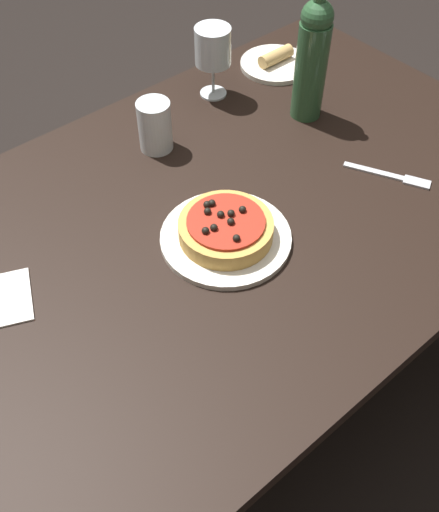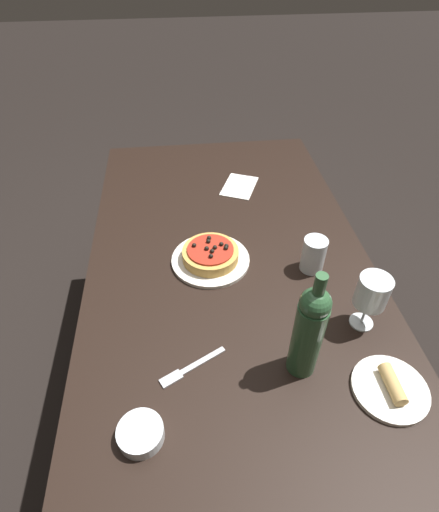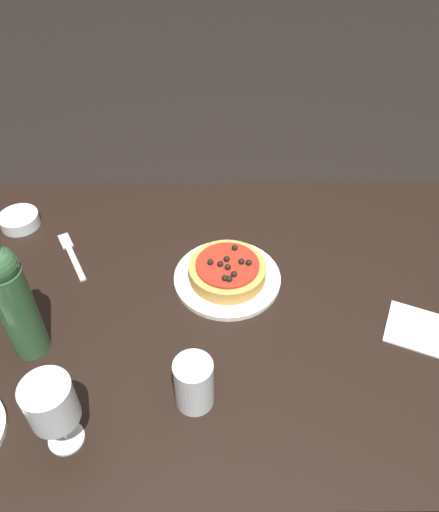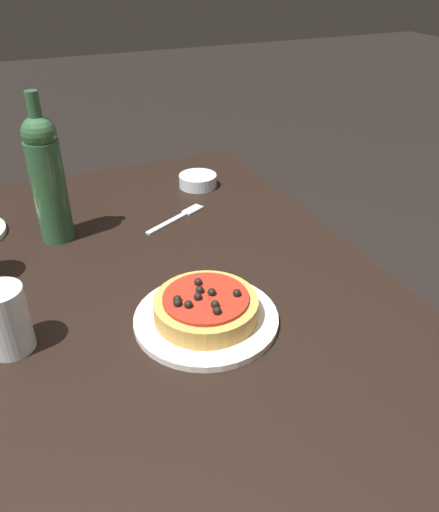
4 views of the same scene
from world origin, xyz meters
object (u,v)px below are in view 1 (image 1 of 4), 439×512
Objects in this scene: wine_glass at (213,48)px; fork at (393,176)px; dining_table at (197,256)px; pizza at (226,228)px; wine_bottle at (312,58)px; dinner_plate at (226,238)px; water_cup at (155,126)px; side_plate at (275,63)px.

wine_glass reaches higher than fork.
wine_glass is 0.99× the size of fork.
pizza reaches higher than dining_table.
wine_bottle is 0.31m from fork.
pizza is 0.39m from fork.
dinner_plate is 0.39m from fork.
fork is (-0.32, 0.40, -0.05)m from water_cup.
dinner_plate is 0.03m from pizza.
pizza is at bearing -59.60° from dinner_plate.
dinner_plate reaches higher than fork.
side_plate is (-0.11, -0.47, 0.01)m from fork.
pizza is 1.57× the size of water_cup.
dinner_plate reaches higher than dining_table.
side_plate reaches higher than fork.
fork is at bearing 159.48° from dining_table.
dining_table is at bearing -137.97° from fork.
dinner_plate is 2.19× the size of water_cup.
wine_bottle is (-0.40, -0.18, 0.14)m from dinner_plate.
water_cup is at bearing 18.65° from wine_glass.
dining_table is at bearing -68.99° from dinner_plate.
pizza is 0.49m from wine_glass.
wine_bottle reaches higher than pizza.
wine_bottle is at bearing 159.80° from water_cup.
dinner_plate is at bearing 24.62° from wine_bottle.
water_cup is at bearing -102.13° from dinner_plate.
dining_table is 0.30m from water_cup.
dining_table is 0.50m from wine_bottle.
fork is at bearing 166.74° from dinner_plate.
side_plate is at bearing -148.56° from dining_table.
wine_bottle is at bearing 65.31° from side_plate.
dinner_plate is at bearing 52.85° from wine_glass.
dining_table is at bearing 69.95° from water_cup.
dining_table is 9.17× the size of fork.
wine_glass reaches higher than dinner_plate.
side_plate is at bearing -142.55° from pizza.
pizza is 0.32m from water_cup.
dinner_plate is at bearing -130.71° from fork.
dinner_plate is (-0.02, 0.06, 0.09)m from dining_table.
dining_table is 6.30× the size of dinner_plate.
water_cup is 0.63× the size of side_plate.
wine_bottle is 1.87× the size of fork.
fork is (-0.09, 0.47, -0.12)m from wine_glass.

